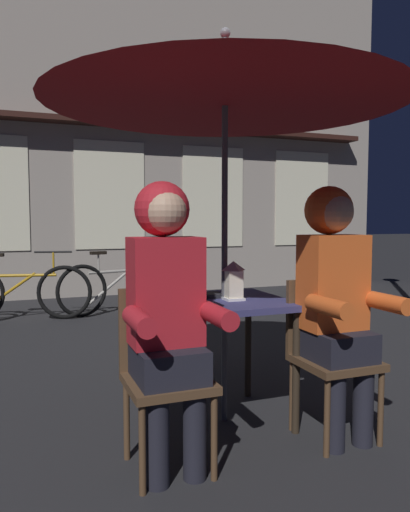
# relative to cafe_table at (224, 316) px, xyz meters

# --- Properties ---
(ground_plane) EXTENTS (60.00, 60.00, 0.00)m
(ground_plane) POSITION_rel_cafe_table_xyz_m (0.00, 0.00, -0.64)
(ground_plane) COLOR #232326
(cafe_table) EXTENTS (0.72, 0.72, 0.74)m
(cafe_table) POSITION_rel_cafe_table_xyz_m (0.00, 0.00, 0.00)
(cafe_table) COLOR navy
(cafe_table) RESTS_ON ground_plane
(patio_umbrella) EXTENTS (2.10, 2.10, 2.31)m
(patio_umbrella) POSITION_rel_cafe_table_xyz_m (0.00, 0.00, 1.42)
(patio_umbrella) COLOR #4C4C51
(patio_umbrella) RESTS_ON ground_plane
(lantern) EXTENTS (0.11, 0.11, 0.23)m
(lantern) POSITION_rel_cafe_table_xyz_m (0.04, -0.05, 0.22)
(lantern) COLOR white
(lantern) RESTS_ON cafe_table
(chair_left) EXTENTS (0.40, 0.40, 0.87)m
(chair_left) POSITION_rel_cafe_table_xyz_m (-0.48, -0.37, -0.15)
(chair_left) COLOR #513823
(chair_left) RESTS_ON ground_plane
(chair_right) EXTENTS (0.40, 0.40, 0.87)m
(chair_right) POSITION_rel_cafe_table_xyz_m (0.48, -0.37, -0.15)
(chair_right) COLOR #513823
(chair_right) RESTS_ON ground_plane
(person_left_hooded) EXTENTS (0.45, 0.56, 1.40)m
(person_left_hooded) POSITION_rel_cafe_table_xyz_m (-0.48, -0.43, 0.21)
(person_left_hooded) COLOR black
(person_left_hooded) RESTS_ON ground_plane
(person_right_hooded) EXTENTS (0.45, 0.56, 1.40)m
(person_right_hooded) POSITION_rel_cafe_table_xyz_m (0.48, -0.43, 0.21)
(person_right_hooded) COLOR black
(person_right_hooded) RESTS_ON ground_plane
(shopfront_building) EXTENTS (10.00, 0.93, 6.20)m
(shopfront_building) POSITION_rel_cafe_table_xyz_m (0.20, 5.40, 2.45)
(shopfront_building) COLOR #9E9389
(shopfront_building) RESTS_ON ground_plane
(bicycle_second) EXTENTS (1.65, 0.41, 0.84)m
(bicycle_second) POSITION_rel_cafe_table_xyz_m (-1.15, 3.55, -0.29)
(bicycle_second) COLOR black
(bicycle_second) RESTS_ON ground_plane
(bicycle_third) EXTENTS (1.64, 0.45, 0.84)m
(bicycle_third) POSITION_rel_cafe_table_xyz_m (0.05, 3.61, -0.29)
(bicycle_third) COLOR black
(bicycle_third) RESTS_ON ground_plane
(book) EXTENTS (0.22, 0.17, 0.02)m
(book) POSITION_rel_cafe_table_xyz_m (-0.08, 0.11, 0.11)
(book) COLOR black
(book) RESTS_ON cafe_table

